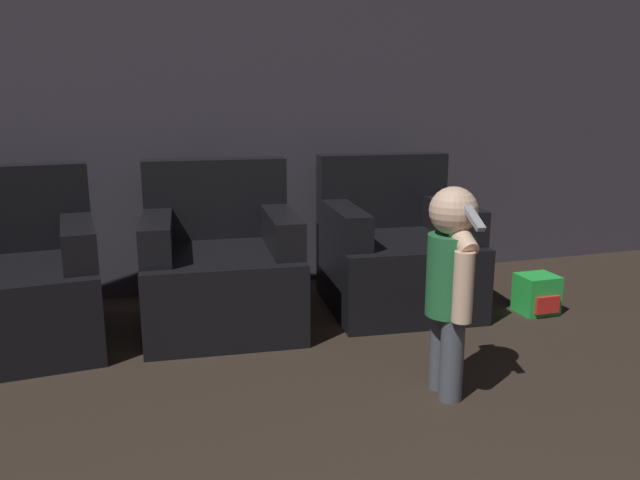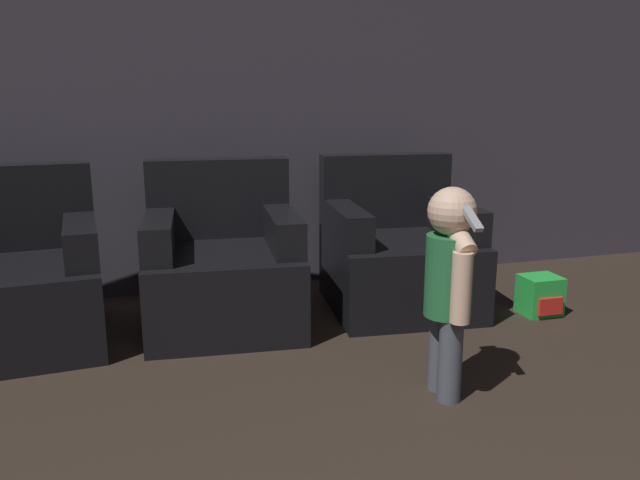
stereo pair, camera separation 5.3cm
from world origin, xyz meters
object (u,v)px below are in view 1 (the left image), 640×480
Objects in this scene: armchair_middle at (221,268)px; toy_backpack at (537,294)px; armchair_left at (12,285)px; armchair_right at (395,254)px; person_toddler at (451,276)px.

armchair_middle is 3.99× the size of toy_backpack.
armchair_left is 3.97× the size of toy_backpack.
armchair_right is at bearing 152.28° from toy_backpack.
person_toddler is (1.88, -1.18, 0.22)m from armchair_left.
armchair_right is 1.01× the size of person_toddler.
armchair_left is 1.08m from armchair_middle.
person_toddler is 3.95× the size of toy_backpack.
person_toddler is (-0.27, -1.18, 0.22)m from armchair_right.
armchair_middle and armchair_right have the same top height.
toy_backpack is at bearing -7.29° from armchair_middle.
person_toddler is at bearing -142.94° from toy_backpack.
toy_backpack is at bearing -12.52° from armchair_left.
armchair_middle reaches higher than toy_backpack.
armchair_left reaches higher than toy_backpack.
person_toddler is (0.80, -1.18, 0.22)m from armchair_middle.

